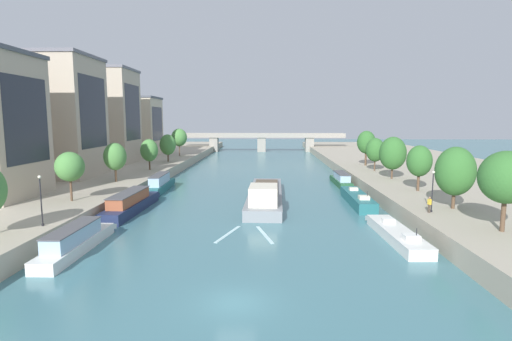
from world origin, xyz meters
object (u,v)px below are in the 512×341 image
object	(u,v)px
barge_midriver	(265,195)
moored_boat_left_midway	(76,241)
tree_right_second	(419,161)
person_on_quay	(429,204)
moored_boat_right_far	(341,180)
tree_right_nearest	(506,177)
tree_right_third	(366,142)
moored_boat_left_second	(160,184)
moored_boat_right_upstream	(396,234)
moored_boat_left_lone	(131,203)
tree_right_far	(393,153)
bridge_far	(262,140)
moored_boat_right_second	(357,199)
tree_right_by_lamp	(455,171)
tree_left_end_of_row	(168,145)
lamppost_right_bank	(433,189)
tree_left_far	(179,137)
lamppost_left_bank	(41,198)
tree_left_nearest	(115,157)
tree_left_second	(70,167)
tree_right_distant	(375,150)
tree_left_third	(149,150)

from	to	relation	value
barge_midriver	moored_boat_left_midway	xyz separation A→B (m)	(-16.02, -20.58, -0.07)
tree_right_second	person_on_quay	bearing A→B (deg)	-105.91
moored_boat_right_far	tree_right_nearest	xyz separation A→B (m)	(7.01, -34.71, 5.56)
barge_midriver	tree_right_third	xyz separation A→B (m)	(20.23, 27.48, 5.54)
moored_boat_left_second	moored_boat_right_upstream	bearing A→B (deg)	-40.28
moored_boat_left_lone	moored_boat_left_second	distance (m)	14.31
tree_right_far	tree_right_second	bearing A→B (deg)	-89.01
tree_right_second	bridge_far	xyz separation A→B (m)	(-21.79, 85.12, -1.78)
moored_boat_left_midway	moored_boat_right_second	xyz separation A→B (m)	(28.33, 20.02, -0.26)
tree_right_by_lamp	tree_right_far	xyz separation A→B (m)	(0.05, 20.84, 0.08)
tree_left_end_of_row	bridge_far	world-z (taller)	tree_left_end_of_row
moored_boat_right_upstream	lamppost_right_bank	bearing A→B (deg)	35.66
tree_left_far	tree_right_nearest	xyz separation A→B (m)	(42.10, -67.15, -0.11)
tree_right_third	person_on_quay	xyz separation A→B (m)	(-3.66, -40.85, -3.77)
tree_left_far	tree_right_nearest	bearing A→B (deg)	-57.91
moored_boat_right_second	tree_right_second	world-z (taller)	tree_right_second
moored_boat_left_second	person_on_quay	xyz separation A→B (m)	(33.12, -21.64, 1.69)
tree_left_far	lamppost_left_bank	xyz separation A→B (m)	(2.59, -66.56, -2.22)
tree_left_far	tree_left_nearest	bearing A→B (deg)	-90.53
moored_boat_left_lone	tree_left_second	distance (m)	8.08
moored_boat_right_far	bridge_far	world-z (taller)	bridge_far
person_on_quay	tree_left_end_of_row	bearing A→B (deg)	129.13
moored_boat_left_lone	tree_right_third	xyz separation A→B (m)	(36.51, 33.52, 5.49)
moored_boat_right_far	tree_right_second	distance (m)	17.94
moored_boat_left_lone	tree_right_far	distance (m)	39.68
barge_midriver	tree_right_far	distance (m)	22.58
tree_left_end_of_row	tree_left_far	distance (m)	13.64
moored_boat_left_lone	tree_right_distant	world-z (taller)	tree_right_distant
tree_right_third	bridge_far	bearing A→B (deg)	111.15
tree_left_nearest	tree_left_end_of_row	size ratio (longest dim) A/B	0.97
tree_right_nearest	lamppost_right_bank	world-z (taller)	tree_right_nearest
tree_left_far	tree_right_distant	bearing A→B (deg)	-33.85
tree_right_nearest	person_on_quay	distance (m)	8.27
moored_boat_left_second	lamppost_left_bank	size ratio (longest dim) A/B	2.78
moored_boat_right_upstream	lamppost_right_bank	xyz separation A→B (m)	(4.49, 3.22, 3.68)
moored_boat_left_second	lamppost_right_bank	distance (m)	39.82
moored_boat_right_upstream	lamppost_right_bank	world-z (taller)	lamppost_right_bank
moored_boat_left_midway	tree_right_distant	bearing A→B (deg)	47.92
tree_left_far	tree_right_distant	xyz separation A→B (m)	(41.90, -28.11, -0.88)
person_on_quay	moored_boat_right_far	bearing A→B (deg)	97.28
tree_right_far	tree_right_distant	xyz separation A→B (m)	(-0.13, 9.62, -0.22)
lamppost_left_bank	tree_right_second	bearing A→B (deg)	24.91
moored_boat_left_second	tree_left_nearest	size ratio (longest dim) A/B	2.14
moored_boat_left_second	lamppost_left_bank	world-z (taller)	lamppost_left_bank
moored_boat_left_midway	tree_right_nearest	xyz separation A→B (m)	(36.01, 0.62, 5.50)
moored_boat_right_second	tree_left_end_of_row	bearing A→B (deg)	134.83
tree_left_second	tree_right_nearest	bearing A→B (deg)	-14.95
tree_left_third	tree_right_third	distance (m)	42.55
lamppost_left_bank	lamppost_right_bank	bearing A→B (deg)	9.80
tree_left_far	moored_boat_left_second	bearing A→B (deg)	-81.88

